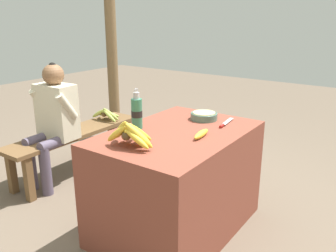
# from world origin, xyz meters

# --- Properties ---
(ground_plane) EXTENTS (12.00, 12.00, 0.00)m
(ground_plane) POSITION_xyz_m (0.00, 0.00, 0.00)
(ground_plane) COLOR brown
(market_counter) EXTENTS (1.12, 0.76, 0.72)m
(market_counter) POSITION_xyz_m (0.00, 0.00, 0.36)
(market_counter) COLOR brown
(market_counter) RESTS_ON ground_plane
(banana_bunch_ripe) EXTENTS (0.22, 0.34, 0.18)m
(banana_bunch_ripe) POSITION_xyz_m (-0.37, 0.07, 0.80)
(banana_bunch_ripe) COLOR #4C381E
(banana_bunch_ripe) RESTS_ON market_counter
(serving_bowl) EXTENTS (0.20, 0.20, 0.05)m
(serving_bowl) POSITION_xyz_m (0.35, -0.00, 0.75)
(serving_bowl) COLOR #4C6B5B
(serving_bowl) RESTS_ON market_counter
(water_bottle) EXTENTS (0.07, 0.07, 0.27)m
(water_bottle) POSITION_xyz_m (-0.09, 0.27, 0.82)
(water_bottle) COLOR #337556
(water_bottle) RESTS_ON market_counter
(loose_banana_front) EXTENTS (0.19, 0.06, 0.04)m
(loose_banana_front) POSITION_xyz_m (-0.00, -0.18, 0.74)
(loose_banana_front) COLOR gold
(loose_banana_front) RESTS_ON market_counter
(knife) EXTENTS (0.24, 0.05, 0.02)m
(knife) POSITION_xyz_m (0.31, -0.18, 0.73)
(knife) COLOR #BCBCC1
(knife) RESTS_ON market_counter
(wooden_bench) EXTENTS (1.39, 0.32, 0.41)m
(wooden_bench) POSITION_xyz_m (0.23, 1.30, 0.34)
(wooden_bench) COLOR brown
(wooden_bench) RESTS_ON ground_plane
(seated_vendor) EXTENTS (0.42, 0.40, 1.07)m
(seated_vendor) POSITION_xyz_m (-0.02, 1.26, 0.61)
(seated_vendor) COLOR #564C60
(seated_vendor) RESTS_ON ground_plane
(banana_bunch_green) EXTENTS (0.20, 0.34, 0.15)m
(banana_bunch_green) POSITION_xyz_m (0.65, 1.30, 0.48)
(banana_bunch_green) COLOR #4C381E
(banana_bunch_green) RESTS_ON wooden_bench
(support_post_far) EXTENTS (0.13, 0.13, 2.24)m
(support_post_far) POSITION_xyz_m (1.23, 1.74, 1.12)
(support_post_far) COLOR brown
(support_post_far) RESTS_ON ground_plane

